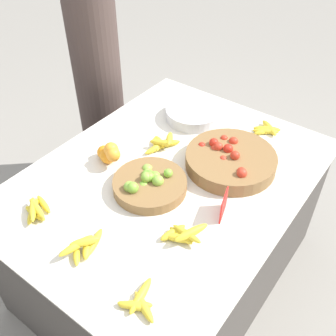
{
  "coord_description": "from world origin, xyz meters",
  "views": [
    {
      "loc": [
        -1.13,
        -0.84,
        2.04
      ],
      "look_at": [
        0.0,
        0.0,
        0.82
      ],
      "focal_mm": 42.0,
      "sensor_mm": 36.0,
      "label": 1
    }
  ],
  "objects_px": {
    "tomato_basket": "(230,160)",
    "metal_bowl": "(193,114)",
    "price_sign": "(224,205)",
    "vendor_person": "(99,85)",
    "lime_bowl": "(149,183)"
  },
  "relations": [
    {
      "from": "tomato_basket",
      "to": "metal_bowl",
      "type": "distance_m",
      "value": 0.45
    },
    {
      "from": "price_sign",
      "to": "vendor_person",
      "type": "height_order",
      "value": "vendor_person"
    },
    {
      "from": "metal_bowl",
      "to": "vendor_person",
      "type": "distance_m",
      "value": 0.74
    },
    {
      "from": "lime_bowl",
      "to": "vendor_person",
      "type": "height_order",
      "value": "vendor_person"
    },
    {
      "from": "metal_bowl",
      "to": "price_sign",
      "type": "bearing_deg",
      "value": -136.24
    },
    {
      "from": "vendor_person",
      "to": "tomato_basket",
      "type": "bearing_deg",
      "value": -101.08
    },
    {
      "from": "lime_bowl",
      "to": "metal_bowl",
      "type": "bearing_deg",
      "value": 15.19
    },
    {
      "from": "tomato_basket",
      "to": "price_sign",
      "type": "height_order",
      "value": "price_sign"
    },
    {
      "from": "price_sign",
      "to": "lime_bowl",
      "type": "bearing_deg",
      "value": 82.55
    },
    {
      "from": "vendor_person",
      "to": "metal_bowl",
      "type": "bearing_deg",
      "value": -88.26
    },
    {
      "from": "tomato_basket",
      "to": "vendor_person",
      "type": "distance_m",
      "value": 1.14
    },
    {
      "from": "vendor_person",
      "to": "price_sign",
      "type": "bearing_deg",
      "value": -112.48
    },
    {
      "from": "tomato_basket",
      "to": "metal_bowl",
      "type": "relative_size",
      "value": 1.41
    },
    {
      "from": "lime_bowl",
      "to": "vendor_person",
      "type": "distance_m",
      "value": 1.08
    },
    {
      "from": "price_sign",
      "to": "vendor_person",
      "type": "relative_size",
      "value": 0.07
    }
  ]
}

